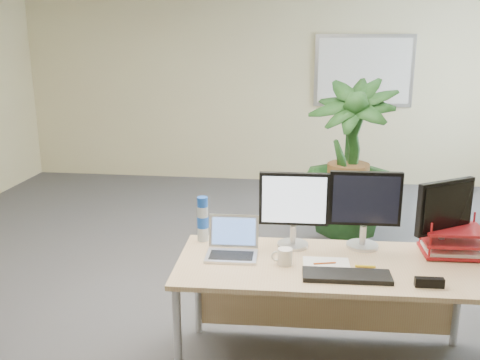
# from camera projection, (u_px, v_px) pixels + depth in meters

# --- Properties ---
(floor) EXTENTS (8.00, 8.00, 0.00)m
(floor) POSITION_uv_depth(u_px,v_px,m) (233.00, 323.00, 3.85)
(floor) COLOR #48484D
(floor) RESTS_ON ground
(back_wall) EXTENTS (7.00, 0.04, 2.70)m
(back_wall) POSITION_uv_depth(u_px,v_px,m) (273.00, 85.00, 7.33)
(back_wall) COLOR beige
(back_wall) RESTS_ON floor
(whiteboard) EXTENTS (1.30, 0.04, 0.95)m
(whiteboard) POSITION_uv_depth(u_px,v_px,m) (364.00, 71.00, 7.09)
(whiteboard) COLOR #B2B3B7
(whiteboard) RESTS_ON back_wall
(desk) EXTENTS (1.85, 0.83, 0.70)m
(desk) POSITION_uv_depth(u_px,v_px,m) (329.00, 279.00, 3.30)
(desk) COLOR tan
(desk) RESTS_ON floor
(floor_plant) EXTENTS (1.10, 1.10, 1.50)m
(floor_plant) POSITION_uv_depth(u_px,v_px,m) (348.00, 171.00, 5.10)
(floor_plant) COLOR #133613
(floor_plant) RESTS_ON floor
(monitor_left) EXTENTS (0.44, 0.20, 0.48)m
(monitor_left) POSITION_uv_depth(u_px,v_px,m) (294.00, 205.00, 3.35)
(monitor_left) COLOR silver
(monitor_left) RESTS_ON desk
(monitor_right) EXTENTS (0.45, 0.20, 0.50)m
(monitor_right) POSITION_uv_depth(u_px,v_px,m) (365.00, 205.00, 3.33)
(monitor_right) COLOR silver
(monitor_right) RESTS_ON desk
(monitor_dark) EXTENTS (0.37, 0.26, 0.47)m
(monitor_dark) POSITION_uv_depth(u_px,v_px,m) (445.00, 212.00, 3.23)
(monitor_dark) COLOR silver
(monitor_dark) RESTS_ON desk
(laptop) EXTENTS (0.32, 0.28, 0.22)m
(laptop) POSITION_uv_depth(u_px,v_px,m) (233.00, 245.00, 3.29)
(laptop) COLOR silver
(laptop) RESTS_ON desk
(keyboard) EXTENTS (0.49, 0.18, 0.03)m
(keyboard) POSITION_uv_depth(u_px,v_px,m) (347.00, 276.00, 2.97)
(keyboard) COLOR black
(keyboard) RESTS_ON desk
(coffee_mug) EXTENTS (0.13, 0.09, 0.10)m
(coffee_mug) POSITION_uv_depth(u_px,v_px,m) (284.00, 257.00, 3.14)
(coffee_mug) COLOR white
(coffee_mug) RESTS_ON desk
(spiral_notebook) EXTENTS (0.28, 0.21, 0.01)m
(spiral_notebook) POSITION_uv_depth(u_px,v_px,m) (326.00, 265.00, 3.13)
(spiral_notebook) COLOR white
(spiral_notebook) RESTS_ON desk
(orange_pen) EXTENTS (0.13, 0.04, 0.01)m
(orange_pen) POSITION_uv_depth(u_px,v_px,m) (325.00, 263.00, 3.13)
(orange_pen) COLOR #CC5216
(orange_pen) RESTS_ON spiral_notebook
(yellow_highlighter) EXTENTS (0.12, 0.02, 0.02)m
(yellow_highlighter) POSITION_uv_depth(u_px,v_px,m) (365.00, 266.00, 3.10)
(yellow_highlighter) COLOR yellow
(yellow_highlighter) RESTS_ON desk
(water_bottle) EXTENTS (0.08, 0.08, 0.30)m
(water_bottle) POSITION_uv_depth(u_px,v_px,m) (203.00, 220.00, 3.48)
(water_bottle) COLOR #B1C0CF
(water_bottle) RESTS_ON desk
(letter_tray) EXTENTS (0.36, 0.28, 0.16)m
(letter_tray) POSITION_uv_depth(u_px,v_px,m) (451.00, 243.00, 3.28)
(letter_tray) COLOR maroon
(letter_tray) RESTS_ON desk
(stapler) EXTENTS (0.15, 0.05, 0.05)m
(stapler) POSITION_uv_depth(u_px,v_px,m) (429.00, 282.00, 2.86)
(stapler) COLOR black
(stapler) RESTS_ON desk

